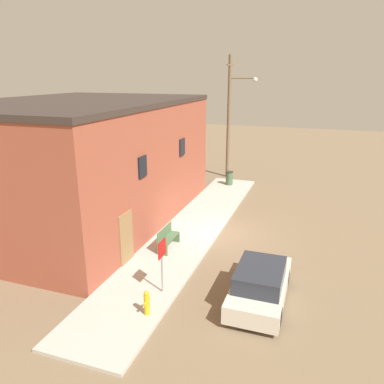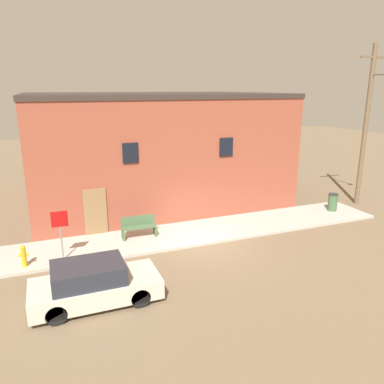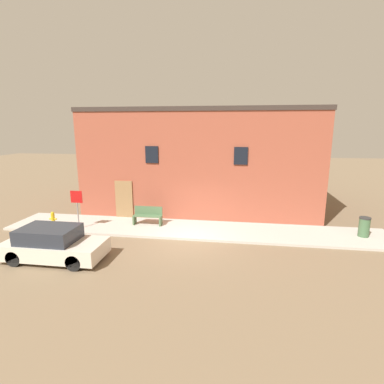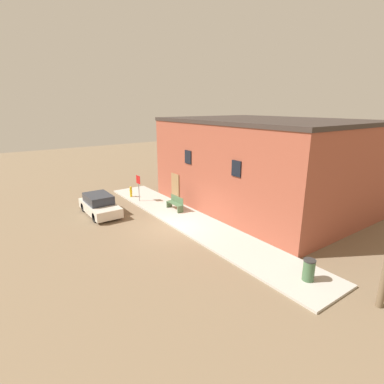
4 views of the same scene
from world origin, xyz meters
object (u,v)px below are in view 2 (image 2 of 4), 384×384
Objects in this scene: fire_hydrant at (24,256)px; trash_bin at (333,202)px; stop_sign at (60,227)px; parked_car at (94,284)px; utility_pole at (368,122)px; bench at (139,227)px.

trash_bin is at bearing 3.90° from fire_hydrant.
stop_sign reaches higher than fire_hydrant.
utility_pole is at bearing 17.54° from parked_car.
bench reaches higher than trash_bin.
fire_hydrant is 0.55× the size of bench.
parked_car reaches higher than trash_bin.
parked_car is (-13.02, -4.25, 0.06)m from trash_bin.
bench is 0.17× the size of utility_pole.
trash_bin is 4.82m from utility_pole.
stop_sign is at bearing -174.27° from utility_pole.
bench is 1.62× the size of trash_bin.
fire_hydrant is 1.65m from stop_sign.
fire_hydrant is 18.13m from utility_pole.
stop_sign is at bearing -160.08° from bench.
stop_sign is 3.45m from parked_car.
utility_pole reaches higher than stop_sign.
trash_bin is at bearing 18.07° from parked_car.
bench reaches higher than fire_hydrant.
fire_hydrant is 0.21× the size of parked_car.
utility_pole is 2.22× the size of parked_car.
bench is at bearing 178.94° from trash_bin.
bench is at bearing 60.61° from parked_car.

